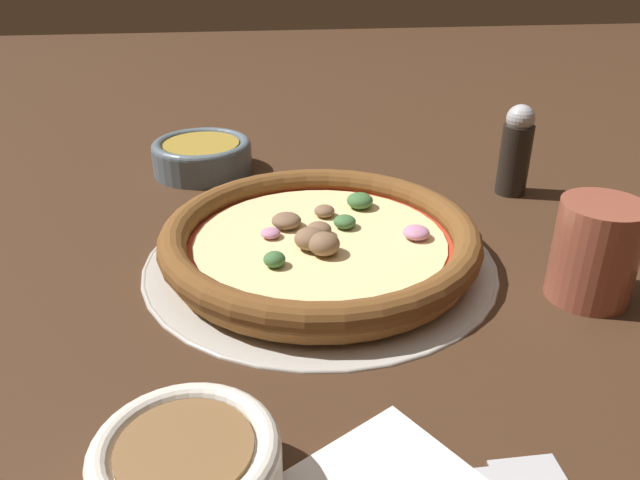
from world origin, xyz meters
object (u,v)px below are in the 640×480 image
object	(u,v)px
pizza	(320,240)
bowl_near	(202,155)
fork	(441,479)
pepper_shaker	(516,150)
pizza_tray	(320,259)
bowl_far	(187,469)
drinking_cup	(595,251)

from	to	relation	value
pizza	bowl_near	xyz separation A→B (m)	(-0.13, 0.28, -0.00)
fork	pizza	bearing A→B (deg)	97.55
fork	pepper_shaker	distance (m)	0.50
bowl_near	pizza_tray	bearing A→B (deg)	-64.59
pizza_tray	pizza	world-z (taller)	pizza
bowl_far	pepper_shaker	bearing A→B (deg)	48.97
pizza_tray	bowl_far	bearing A→B (deg)	-111.77
fork	bowl_near	bearing A→B (deg)	106.40
pizza_tray	fork	bearing A→B (deg)	-81.90
fork	pepper_shaker	world-z (taller)	pepper_shaker
bowl_near	pepper_shaker	xyz separation A→B (m)	(0.40, -0.12, 0.03)
pizza_tray	bowl_far	world-z (taller)	bowl_far
pizza_tray	bowl_near	xyz separation A→B (m)	(-0.13, 0.28, 0.02)
pepper_shaker	pizza_tray	bearing A→B (deg)	-150.43
bowl_far	fork	world-z (taller)	bowl_far
pizza	fork	xyz separation A→B (m)	(0.04, -0.29, -0.02)
drinking_cup	pepper_shaker	xyz separation A→B (m)	(0.03, 0.25, 0.01)
pizza	fork	bearing A→B (deg)	-81.93
drinking_cup	pepper_shaker	distance (m)	0.25
pizza	bowl_near	world-z (taller)	pizza
pizza_tray	drinking_cup	bearing A→B (deg)	-21.85
fork	pepper_shaker	bearing A→B (deg)	62.53
drinking_cup	pepper_shaker	size ratio (longest dim) A/B	0.82
fork	pizza_tray	bearing A→B (deg)	97.58
pizza_tray	fork	world-z (taller)	pizza_tray
bowl_far	drinking_cup	world-z (taller)	drinking_cup
pizza_tray	pizza	distance (m)	0.02
pizza	fork	size ratio (longest dim) A/B	1.79
bowl_far	pizza_tray	bearing A→B (deg)	68.23
bowl_far	drinking_cup	xyz separation A→B (m)	(0.35, 0.19, 0.02)
pizza_tray	pizza	size ratio (longest dim) A/B	1.11
pizza_tray	pepper_shaker	distance (m)	0.31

